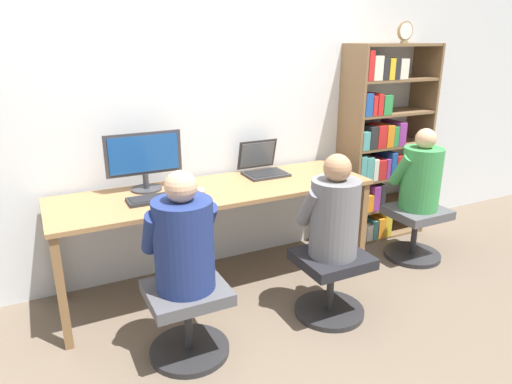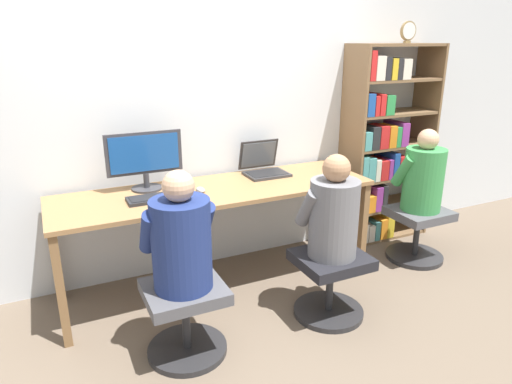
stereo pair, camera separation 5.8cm
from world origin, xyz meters
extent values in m
plane|color=brown|center=(0.00, 0.00, 0.00)|extent=(14.00, 14.00, 0.00)
cube|color=silver|center=(0.00, 0.74, 1.30)|extent=(10.00, 0.05, 2.60)
cube|color=olive|center=(0.00, 0.34, 0.74)|extent=(2.25, 0.67, 0.03)
cube|color=brown|center=(-1.09, 0.04, 0.36)|extent=(0.05, 0.05, 0.73)
cube|color=brown|center=(1.09, 0.04, 0.36)|extent=(0.05, 0.05, 0.73)
cube|color=brown|center=(-1.09, 0.63, 0.36)|extent=(0.05, 0.05, 0.73)
cube|color=brown|center=(1.09, 0.63, 0.36)|extent=(0.05, 0.05, 0.73)
cylinder|color=#333338|center=(-0.45, 0.53, 0.76)|extent=(0.21, 0.21, 0.01)
cylinder|color=#333338|center=(-0.45, 0.53, 0.82)|extent=(0.04, 0.04, 0.10)
cube|color=#333338|center=(-0.45, 0.53, 1.02)|extent=(0.52, 0.02, 0.29)
cube|color=#19478C|center=(-0.45, 0.52, 1.02)|extent=(0.47, 0.01, 0.25)
cube|color=#2D2D30|center=(0.47, 0.47, 0.77)|extent=(0.32, 0.24, 0.02)
cube|color=black|center=(0.47, 0.47, 0.78)|extent=(0.28, 0.19, 0.00)
cube|color=#2D2D30|center=(0.47, 0.62, 0.89)|extent=(0.32, 0.07, 0.23)
cube|color=slate|center=(0.47, 0.61, 0.89)|extent=(0.28, 0.06, 0.20)
cube|color=#232326|center=(-0.41, 0.28, 0.77)|extent=(0.43, 0.16, 0.02)
cube|color=black|center=(-0.41, 0.28, 0.78)|extent=(0.40, 0.13, 0.00)
ellipsoid|color=#99999E|center=(-0.13, 0.31, 0.77)|extent=(0.06, 0.10, 0.03)
cylinder|color=#262628|center=(-0.46, -0.33, 0.02)|extent=(0.47, 0.47, 0.04)
cylinder|color=#262628|center=(-0.46, -0.33, 0.20)|extent=(0.05, 0.05, 0.33)
cube|color=#4C4C51|center=(-0.46, -0.33, 0.40)|extent=(0.44, 0.40, 0.07)
cylinder|color=#262628|center=(0.52, -0.36, 0.02)|extent=(0.47, 0.47, 0.04)
cylinder|color=#262628|center=(0.52, -0.36, 0.20)|extent=(0.05, 0.05, 0.33)
cube|color=black|center=(0.52, -0.36, 0.40)|extent=(0.44, 0.40, 0.07)
cylinder|color=navy|center=(-0.46, -0.33, 0.70)|extent=(0.33, 0.33, 0.51)
sphere|color=tan|center=(-0.46, -0.33, 1.03)|extent=(0.17, 0.17, 0.17)
cylinder|color=navy|center=(-0.61, -0.25, 0.77)|extent=(0.09, 0.23, 0.29)
cylinder|color=navy|center=(-0.30, -0.25, 0.77)|extent=(0.09, 0.23, 0.29)
cylinder|color=slate|center=(0.52, -0.36, 0.69)|extent=(0.31, 0.31, 0.50)
sphere|color=#A87A56|center=(0.52, -0.36, 1.02)|extent=(0.17, 0.17, 0.17)
cylinder|color=slate|center=(0.37, -0.28, 0.76)|extent=(0.09, 0.22, 0.28)
cylinder|color=slate|center=(0.67, -0.28, 0.76)|extent=(0.09, 0.22, 0.28)
cube|color=brown|center=(1.31, 0.55, 0.86)|extent=(0.02, 0.33, 1.72)
cube|color=brown|center=(2.12, 0.55, 0.86)|extent=(0.02, 0.33, 1.72)
cube|color=brown|center=(1.71, 0.55, 0.01)|extent=(0.78, 0.32, 0.02)
cube|color=brown|center=(1.71, 0.55, 0.30)|extent=(0.78, 0.32, 0.02)
cube|color=brown|center=(1.71, 0.55, 0.58)|extent=(0.78, 0.32, 0.02)
cube|color=brown|center=(1.71, 0.55, 0.86)|extent=(0.78, 0.32, 0.02)
cube|color=brown|center=(1.71, 0.55, 1.15)|extent=(0.78, 0.32, 0.02)
cube|color=brown|center=(1.71, 0.55, 1.43)|extent=(0.78, 0.32, 0.02)
cube|color=brown|center=(1.71, 0.55, 1.71)|extent=(0.78, 0.32, 0.02)
cube|color=#1E4C9E|center=(1.35, 0.51, 0.12)|extent=(0.04, 0.25, 0.19)
cube|color=silver|center=(1.41, 0.52, 0.11)|extent=(0.07, 0.28, 0.18)
cube|color=silver|center=(1.49, 0.51, 0.10)|extent=(0.06, 0.25, 0.15)
cube|color=teal|center=(1.55, 0.49, 0.11)|extent=(0.05, 0.20, 0.17)
cube|color=orange|center=(1.62, 0.51, 0.12)|extent=(0.07, 0.25, 0.19)
cube|color=gold|center=(1.70, 0.50, 0.13)|extent=(0.08, 0.23, 0.22)
cube|color=teal|center=(1.38, 0.48, 0.40)|extent=(0.09, 0.19, 0.18)
cube|color=orange|center=(1.46, 0.52, 0.38)|extent=(0.08, 0.27, 0.15)
cube|color=#8C338C|center=(1.54, 0.48, 0.42)|extent=(0.07, 0.20, 0.22)
cube|color=#262628|center=(1.60, 0.52, 0.42)|extent=(0.05, 0.26, 0.23)
cube|color=teal|center=(1.36, 0.49, 0.71)|extent=(0.06, 0.21, 0.23)
cube|color=teal|center=(1.43, 0.50, 0.70)|extent=(0.07, 0.23, 0.21)
cube|color=silver|center=(1.50, 0.48, 0.69)|extent=(0.05, 0.20, 0.19)
cube|color=red|center=(1.57, 0.50, 0.68)|extent=(0.08, 0.22, 0.17)
cube|color=#8C338C|center=(1.64, 0.49, 0.68)|extent=(0.04, 0.20, 0.18)
cube|color=#1E4C9E|center=(1.69, 0.52, 0.70)|extent=(0.06, 0.28, 0.22)
cube|color=red|center=(1.77, 0.52, 0.69)|extent=(0.08, 0.27, 0.19)
cube|color=teal|center=(1.37, 0.52, 0.95)|extent=(0.07, 0.27, 0.15)
cube|color=#262628|center=(1.44, 0.49, 0.97)|extent=(0.08, 0.20, 0.19)
cube|color=red|center=(1.53, 0.48, 0.97)|extent=(0.09, 0.18, 0.19)
cube|color=orange|center=(1.63, 0.48, 0.97)|extent=(0.07, 0.19, 0.19)
cube|color=#2D8C47|center=(1.69, 0.49, 0.96)|extent=(0.05, 0.22, 0.17)
cube|color=#8C338C|center=(1.76, 0.51, 0.97)|extent=(0.08, 0.26, 0.20)
cube|color=#1E4C9E|center=(1.37, 0.50, 1.25)|extent=(0.07, 0.24, 0.18)
cube|color=red|center=(1.43, 0.52, 1.24)|extent=(0.04, 0.26, 0.16)
cube|color=red|center=(1.49, 0.50, 1.24)|extent=(0.05, 0.23, 0.17)
cube|color=#2D8C47|center=(1.57, 0.51, 1.24)|extent=(0.09, 0.25, 0.16)
cube|color=red|center=(1.36, 0.50, 1.56)|extent=(0.05, 0.23, 0.23)
cube|color=silver|center=(1.43, 0.51, 1.54)|extent=(0.09, 0.26, 0.19)
cube|color=#262628|center=(1.51, 0.51, 1.53)|extent=(0.05, 0.25, 0.18)
cube|color=gold|center=(1.57, 0.49, 1.53)|extent=(0.06, 0.20, 0.17)
cube|color=#262628|center=(1.63, 0.48, 1.53)|extent=(0.05, 0.18, 0.17)
cube|color=silver|center=(1.70, 0.48, 1.52)|extent=(0.09, 0.20, 0.16)
cube|color=olive|center=(1.72, 0.44, 1.73)|extent=(0.05, 0.03, 0.02)
cylinder|color=olive|center=(1.72, 0.44, 1.82)|extent=(0.15, 0.02, 0.15)
cylinder|color=white|center=(1.72, 0.43, 1.82)|extent=(0.13, 0.00, 0.13)
cylinder|color=#262628|center=(1.64, 0.02, 0.02)|extent=(0.47, 0.47, 0.04)
cylinder|color=#262628|center=(1.64, 0.02, 0.20)|extent=(0.05, 0.05, 0.33)
cube|color=#4C4C51|center=(1.64, 0.02, 0.40)|extent=(0.44, 0.40, 0.07)
cylinder|color=#388C47|center=(1.64, 0.02, 0.69)|extent=(0.31, 0.31, 0.51)
sphere|color=tan|center=(1.64, 0.02, 1.02)|extent=(0.16, 0.16, 0.16)
cylinder|color=#388C47|center=(1.49, 0.10, 0.77)|extent=(0.09, 0.22, 0.28)
cylinder|color=#388C47|center=(1.79, 0.10, 0.77)|extent=(0.09, 0.22, 0.28)
camera|label=1|loc=(-1.11, -2.52, 1.76)|focal=32.00mm
camera|label=2|loc=(-1.06, -2.54, 1.76)|focal=32.00mm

